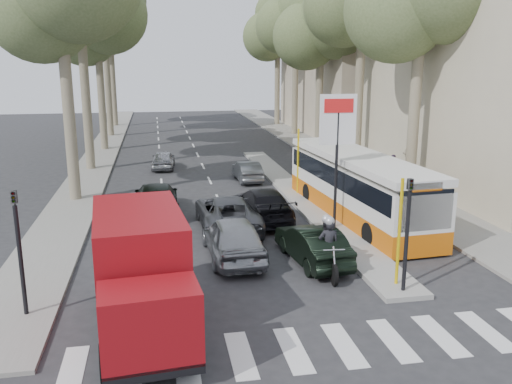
% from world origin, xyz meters
% --- Properties ---
extents(ground, '(120.00, 120.00, 0.00)m').
position_xyz_m(ground, '(0.00, 0.00, 0.00)').
color(ground, '#28282B').
rests_on(ground, ground).
extents(sidewalk_right, '(3.20, 70.00, 0.12)m').
position_xyz_m(sidewalk_right, '(8.60, 25.00, 0.06)').
color(sidewalk_right, gray).
rests_on(sidewalk_right, ground).
extents(median_left, '(2.40, 64.00, 0.12)m').
position_xyz_m(median_left, '(-8.00, 28.00, 0.06)').
color(median_left, gray).
rests_on(median_left, ground).
extents(traffic_island, '(1.50, 26.00, 0.16)m').
position_xyz_m(traffic_island, '(3.25, 11.00, 0.08)').
color(traffic_island, gray).
rests_on(traffic_island, ground).
extents(building_far, '(11.00, 20.00, 16.00)m').
position_xyz_m(building_far, '(15.50, 34.00, 8.00)').
color(building_far, '#B7A88E').
rests_on(building_far, ground).
extents(billboard, '(1.50, 12.10, 5.60)m').
position_xyz_m(billboard, '(3.25, 5.00, 3.70)').
color(billboard, yellow).
rests_on(billboard, ground).
extents(traffic_light_island, '(0.16, 0.41, 3.60)m').
position_xyz_m(traffic_light_island, '(3.25, -1.50, 2.49)').
color(traffic_light_island, black).
rests_on(traffic_light_island, ground).
extents(traffic_light_left, '(0.16, 0.41, 3.60)m').
position_xyz_m(traffic_light_left, '(-7.60, -1.00, 2.49)').
color(traffic_light_left, black).
rests_on(traffic_light_left, ground).
extents(tree_l_c, '(7.40, 7.20, 13.71)m').
position_xyz_m(tree_l_c, '(-7.77, 28.11, 10.04)').
color(tree_l_c, '#6B604C').
rests_on(tree_l_c, ground).
extents(tree_l_d, '(7.40, 7.20, 15.66)m').
position_xyz_m(tree_l_d, '(-7.87, 36.11, 11.76)').
color(tree_l_d, '#6B604C').
rests_on(tree_l_d, ground).
extents(tree_l_e, '(7.40, 7.20, 14.49)m').
position_xyz_m(tree_l_e, '(-7.97, 44.11, 10.73)').
color(tree_l_e, '#6B604C').
rests_on(tree_l_e, ground).
extents(tree_r_c, '(7.40, 7.20, 13.32)m').
position_xyz_m(tree_r_c, '(9.03, 26.11, 9.69)').
color(tree_r_c, '#6B604C').
rests_on(tree_r_c, ground).
extents(tree_r_d, '(7.40, 7.20, 14.88)m').
position_xyz_m(tree_r_d, '(9.13, 34.11, 11.07)').
color(tree_r_d, '#6B604C').
rests_on(tree_r_d, ground).
extents(tree_r_e, '(7.40, 7.20, 14.10)m').
position_xyz_m(tree_r_e, '(9.23, 42.11, 10.38)').
color(tree_r_e, '#6B604C').
rests_on(tree_r_e, ground).
extents(silver_hatchback, '(2.00, 4.61, 1.55)m').
position_xyz_m(silver_hatchback, '(-1.35, 2.55, 0.77)').
color(silver_hatchback, '#94979B').
rests_on(silver_hatchback, ground).
extents(dark_hatchback, '(1.88, 4.18, 1.33)m').
position_xyz_m(dark_hatchback, '(1.32, 1.65, 0.67)').
color(dark_hatchback, black).
rests_on(dark_hatchback, ground).
extents(queue_car_a, '(2.41, 5.14, 1.42)m').
position_xyz_m(queue_car_a, '(-1.10, 6.00, 0.71)').
color(queue_car_a, '#44454B').
rests_on(queue_car_a, ground).
extents(queue_car_b, '(2.22, 5.01, 1.43)m').
position_xyz_m(queue_car_b, '(0.60, 7.00, 0.71)').
color(queue_car_b, black).
rests_on(queue_car_b, ground).
extents(queue_car_c, '(1.68, 3.60, 1.19)m').
position_xyz_m(queue_car_c, '(-3.50, 19.58, 0.60)').
color(queue_car_c, '#929499').
rests_on(queue_car_c, ground).
extents(queue_car_d, '(1.37, 3.60, 1.17)m').
position_xyz_m(queue_car_d, '(1.27, 15.00, 0.59)').
color(queue_car_d, '#515559').
rests_on(queue_car_d, ground).
extents(queue_car_e, '(1.99, 4.86, 1.41)m').
position_xyz_m(queue_car_e, '(-4.00, 9.00, 0.70)').
color(queue_car_e, black).
rests_on(queue_car_e, ground).
extents(red_truck, '(2.70, 5.97, 3.09)m').
position_xyz_m(red_truck, '(-4.40, -2.31, 1.64)').
color(red_truck, black).
rests_on(red_truck, ground).
extents(city_bus, '(3.19, 11.17, 2.90)m').
position_xyz_m(city_bus, '(4.80, 6.55, 1.53)').
color(city_bus, '#CE5E0B').
rests_on(city_bus, ground).
extents(motorcycle, '(0.88, 2.37, 2.01)m').
position_xyz_m(motorcycle, '(1.52, 0.63, 0.91)').
color(motorcycle, black).
rests_on(motorcycle, ground).
extents(pedestrian_near, '(1.17, 1.09, 1.84)m').
position_xyz_m(pedestrian_near, '(8.61, 11.23, 1.04)').
color(pedestrian_near, '#45344F').
rests_on(pedestrian_near, sidewalk_right).
extents(pedestrian_far, '(1.31, 1.28, 1.96)m').
position_xyz_m(pedestrian_far, '(10.00, 12.28, 1.10)').
color(pedestrian_far, '#706654').
rests_on(pedestrian_far, sidewalk_right).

